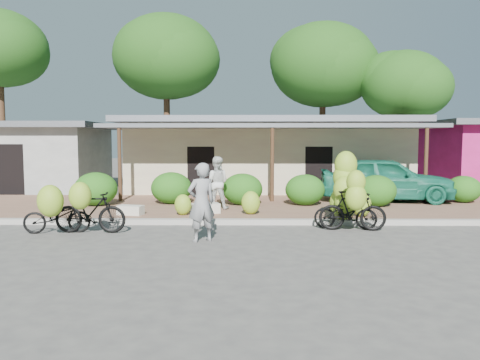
# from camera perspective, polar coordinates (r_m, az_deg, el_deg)

# --- Properties ---
(ground) EXTENTS (100.00, 100.00, 0.00)m
(ground) POSITION_cam_1_polar(r_m,az_deg,el_deg) (11.28, 5.67, -7.24)
(ground) COLOR #4C4946
(ground) RESTS_ON ground
(sidewalk) EXTENTS (60.00, 6.00, 0.12)m
(sidewalk) POSITION_cam_1_polar(r_m,az_deg,el_deg) (16.18, 4.14, -3.32)
(sidewalk) COLOR #91664E
(sidewalk) RESTS_ON ground
(curb) EXTENTS (60.00, 0.25, 0.15)m
(curb) POSITION_cam_1_polar(r_m,az_deg,el_deg) (13.22, 4.92, -5.11)
(curb) COLOR #A8A399
(curb) RESTS_ON ground
(shop_main) EXTENTS (13.00, 8.50, 3.35)m
(shop_main) POSITION_cam_1_polar(r_m,az_deg,el_deg) (21.95, 3.24, 3.20)
(shop_main) COLOR beige
(shop_main) RESTS_ON ground
(shop_grey) EXTENTS (7.00, 6.00, 3.15)m
(shop_grey) POSITION_cam_1_polar(r_m,az_deg,el_deg) (24.17, -23.85, 2.70)
(shop_grey) COLOR #AEAEA8
(shop_grey) RESTS_ON ground
(tree_far_center) EXTENTS (6.03, 5.97, 9.45)m
(tree_far_center) POSITION_cam_1_polar(r_m,az_deg,el_deg) (27.92, -9.36, 14.72)
(tree_far_center) COLOR #48331C
(tree_far_center) RESTS_ON ground
(tree_center_right) EXTENTS (6.09, 6.05, 9.10)m
(tree_center_right) POSITION_cam_1_polar(r_m,az_deg,el_deg) (28.28, 9.68, 13.80)
(tree_center_right) COLOR #48331C
(tree_center_right) RESTS_ON ground
(tree_near_right) EXTENTS (4.70, 4.54, 7.16)m
(tree_near_right) POSITION_cam_1_polar(r_m,az_deg,el_deg) (27.08, 18.86, 11.10)
(tree_near_right) COLOR #48331C
(tree_near_right) RESTS_ON ground
(hedge_0) EXTENTS (1.47, 1.32, 1.15)m
(hedge_0) POSITION_cam_1_polar(r_m,az_deg,el_deg) (16.79, -17.17, -1.05)
(hedge_0) COLOR #1E6316
(hedge_0) RESTS_ON sidewalk
(hedge_1) EXTENTS (1.44, 1.29, 1.12)m
(hedge_1) POSITION_cam_1_polar(r_m,az_deg,el_deg) (16.70, -8.37, -0.96)
(hedge_1) COLOR #1E6316
(hedge_1) RESTS_ON sidewalk
(hedge_2) EXTENTS (1.40, 1.26, 1.09)m
(hedge_2) POSITION_cam_1_polar(r_m,az_deg,el_deg) (16.23, 0.29, -1.12)
(hedge_2) COLOR #1E6316
(hedge_2) RESTS_ON sidewalk
(hedge_3) EXTENTS (1.37, 1.23, 1.07)m
(hedge_3) POSITION_cam_1_polar(r_m,az_deg,el_deg) (16.32, 7.93, -1.18)
(hedge_3) COLOR #1E6316
(hedge_3) RESTS_ON sidewalk
(hedge_4) EXTENTS (1.36, 1.23, 1.06)m
(hedge_4) POSITION_cam_1_polar(r_m,az_deg,el_deg) (16.51, 16.25, -1.27)
(hedge_4) COLOR #1E6316
(hedge_4) RESTS_ON sidewalk
(hedge_5) EXTENTS (1.24, 1.11, 0.96)m
(hedge_5) POSITION_cam_1_polar(r_m,az_deg,el_deg) (18.68, 25.60, -1.01)
(hedge_5) COLOR #1E6316
(hedge_5) RESTS_ON sidewalk
(bike_far_left) EXTENTS (1.72, 1.33, 1.30)m
(bike_far_left) POSITION_cam_1_polar(r_m,az_deg,el_deg) (12.63, -21.57, -3.73)
(bike_far_left) COLOR black
(bike_far_left) RESTS_ON ground
(bike_left) EXTENTS (1.82, 1.15, 1.37)m
(bike_left) POSITION_cam_1_polar(r_m,az_deg,el_deg) (12.41, -17.95, -3.47)
(bike_left) COLOR black
(bike_left) RESTS_ON ground
(bike_center) EXTENTS (1.72, 1.30, 2.07)m
(bike_center) POSITION_cam_1_polar(r_m,az_deg,el_deg) (13.05, 12.69, -2.00)
(bike_center) COLOR black
(bike_center) RESTS_ON ground
(bike_right) EXTENTS (1.78, 1.21, 1.63)m
(bike_right) POSITION_cam_1_polar(r_m,az_deg,el_deg) (12.43, 13.64, -3.13)
(bike_right) COLOR black
(bike_right) RESTS_ON ground
(loose_banana_a) EXTENTS (0.50, 0.43, 0.63)m
(loose_banana_a) POSITION_cam_1_polar(r_m,az_deg,el_deg) (14.14, -6.98, -3.00)
(loose_banana_a) COLOR #9FBC2F
(loose_banana_a) RESTS_ON sidewalk
(loose_banana_b) EXTENTS (0.57, 0.48, 0.71)m
(loose_banana_b) POSITION_cam_1_polar(r_m,az_deg,el_deg) (14.18, 1.32, -2.78)
(loose_banana_b) COLOR #9FBC2F
(loose_banana_b) RESTS_ON sidewalk
(loose_banana_c) EXTENTS (0.56, 0.48, 0.70)m
(loose_banana_c) POSITION_cam_1_polar(r_m,az_deg,el_deg) (14.18, 14.61, -2.95)
(loose_banana_c) COLOR #9FBC2F
(loose_banana_c) RESTS_ON sidewalk
(sack_near) EXTENTS (0.93, 0.66, 0.30)m
(sack_near) POSITION_cam_1_polar(r_m,az_deg,el_deg) (14.44, -4.23, -3.47)
(sack_near) COLOR silver
(sack_near) RESTS_ON sidewalk
(sack_far) EXTENTS (0.82, 0.55, 0.28)m
(sack_far) POSITION_cam_1_polar(r_m,az_deg,el_deg) (14.50, -13.20, -3.59)
(sack_far) COLOR silver
(sack_far) RESTS_ON sidewalk
(vendor) EXTENTS (0.80, 0.71, 1.85)m
(vendor) POSITION_cam_1_polar(r_m,az_deg,el_deg) (10.90, -4.72, -2.74)
(vendor) COLOR gray
(vendor) RESTS_ON ground
(bystander) EXTENTS (0.88, 0.72, 1.71)m
(bystander) POSITION_cam_1_polar(r_m,az_deg,el_deg) (15.28, -2.90, -0.34)
(bystander) COLOR silver
(bystander) RESTS_ON sidewalk
(teal_van) EXTENTS (4.99, 2.46, 1.64)m
(teal_van) POSITION_cam_1_polar(r_m,az_deg,el_deg) (18.01, 17.31, 0.12)
(teal_van) COLOR #186F54
(teal_van) RESTS_ON sidewalk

